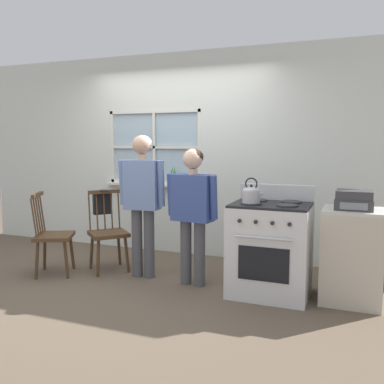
{
  "coord_description": "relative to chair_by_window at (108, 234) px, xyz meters",
  "views": [
    {
      "loc": [
        2.27,
        -3.93,
        1.54
      ],
      "look_at": [
        0.62,
        0.23,
        1.0
      ],
      "focal_mm": 40.0,
      "sensor_mm": 36.0,
      "label": 1
    }
  ],
  "objects": [
    {
      "name": "side_counter",
      "position": [
        2.71,
        -0.01,
        0.01
      ],
      "size": [
        0.55,
        0.5,
        0.9
      ],
      "color": "beige",
      "rests_on": "ground_plane"
    },
    {
      "name": "chair_by_window",
      "position": [
        0.0,
        0.0,
        0.0
      ],
      "size": [
        0.58,
        0.58,
        0.95
      ],
      "rotation": [
        0.0,
        0.0,
        0.83
      ],
      "color": "#4C331E",
      "rests_on": "ground_plane"
    },
    {
      "name": "person_teen_center",
      "position": [
        1.12,
        -0.11,
        0.44
      ],
      "size": [
        0.59,
        0.26,
        1.45
      ],
      "rotation": [
        0.0,
        0.0,
        -0.13
      ],
      "color": "#4C4C51",
      "rests_on": "ground_plane"
    },
    {
      "name": "kettle",
      "position": [
        1.78,
        -0.23,
        0.58
      ],
      "size": [
        0.21,
        0.17,
        0.25
      ],
      "color": "#B7B7BC",
      "rests_on": "stove"
    },
    {
      "name": "potted_plant",
      "position": [
        0.41,
        0.98,
        0.58
      ],
      "size": [
        0.16,
        0.16,
        0.26
      ],
      "color": "#935B3D",
      "rests_on": "wall_back"
    },
    {
      "name": "stereo",
      "position": [
        2.71,
        -0.04,
        0.54
      ],
      "size": [
        0.34,
        0.29,
        0.18
      ],
      "color": "#38383A",
      "rests_on": "side_counter"
    },
    {
      "name": "chair_near_wall",
      "position": [
        -0.51,
        -0.37,
        0.0
      ],
      "size": [
        0.55,
        0.55,
        0.95
      ],
      "rotation": [
        0.0,
        0.0,
        2.03
      ],
      "color": "#4C331E",
      "rests_on": "ground_plane"
    },
    {
      "name": "handbag",
      "position": [
        -0.17,
        0.16,
        0.34
      ],
      "size": [
        0.25,
        0.25,
        0.31
      ],
      "color": "black",
      "rests_on": "chair_by_window"
    },
    {
      "name": "stove",
      "position": [
        1.95,
        -0.09,
        0.03
      ],
      "size": [
        0.77,
        0.68,
        1.08
      ],
      "color": "silver",
      "rests_on": "ground_plane"
    },
    {
      "name": "wall_back",
      "position": [
        0.51,
        1.07,
        0.9
      ],
      "size": [
        6.4,
        0.16,
        2.7
      ],
      "color": "silver",
      "rests_on": "ground_plane"
    },
    {
      "name": "person_elderly_left",
      "position": [
        0.5,
        -0.07,
        0.53
      ],
      "size": [
        0.54,
        0.24,
        1.6
      ],
      "rotation": [
        0.0,
        0.0,
        0.08
      ],
      "color": "#4C4C51",
      "rests_on": "ground_plane"
    },
    {
      "name": "ground_plane",
      "position": [
        0.49,
        -0.33,
        -0.44
      ],
      "size": [
        16.0,
        16.0,
        0.0
      ],
      "primitive_type": "plane",
      "color": "brown"
    }
  ]
}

